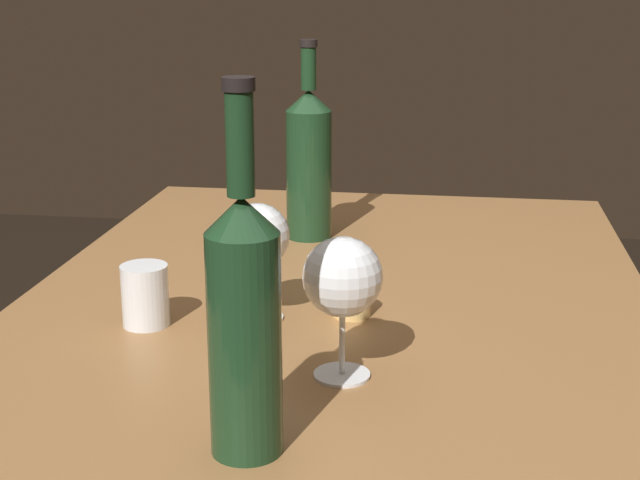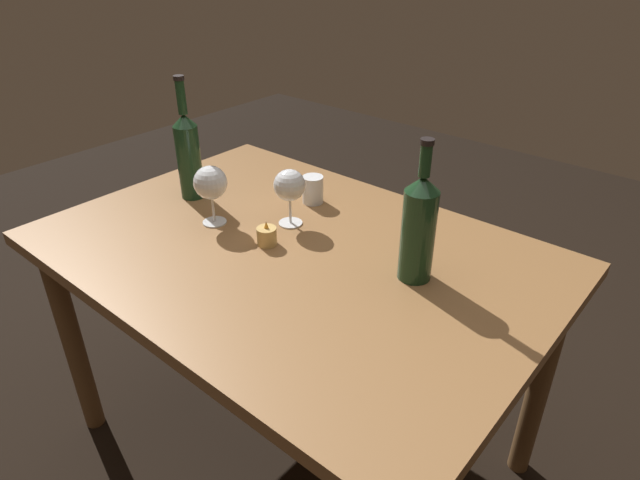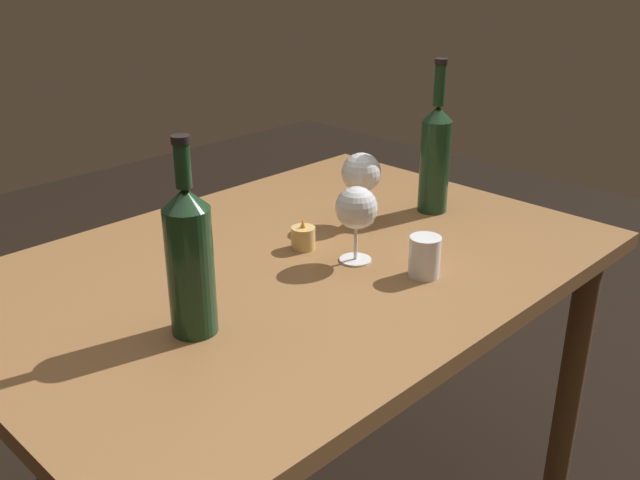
{
  "view_description": "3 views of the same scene",
  "coord_description": "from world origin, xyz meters",
  "px_view_note": "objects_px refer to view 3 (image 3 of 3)",
  "views": [
    {
      "loc": [
        -1.24,
        -0.16,
        1.2
      ],
      "look_at": [
        0.05,
        0.03,
        0.81
      ],
      "focal_mm": 52.17,
      "sensor_mm": 36.0,
      "label": 1
    },
    {
      "loc": [
        0.84,
        -0.87,
        1.46
      ],
      "look_at": [
        0.09,
        0.0,
        0.8
      ],
      "focal_mm": 30.7,
      "sensor_mm": 36.0,
      "label": 2
    },
    {
      "loc": [
        0.92,
        0.98,
        1.36
      ],
      "look_at": [
        -0.01,
        0.07,
        0.8
      ],
      "focal_mm": 40.3,
      "sensor_mm": 36.0,
      "label": 3
    }
  ],
  "objects_px": {
    "wine_glass_right": "(361,174)",
    "water_tumbler": "(424,259)",
    "wine_bottle": "(435,156)",
    "wine_glass_left": "(356,209)",
    "wine_bottle_second": "(190,259)",
    "votive_candle": "(303,238)"
  },
  "relations": [
    {
      "from": "water_tumbler",
      "to": "wine_bottle_second",
      "type": "bearing_deg",
      "value": -18.41
    },
    {
      "from": "wine_glass_left",
      "to": "wine_bottle",
      "type": "xyz_separation_m",
      "value": [
        -0.35,
        -0.06,
        0.03
      ]
    },
    {
      "from": "wine_bottle",
      "to": "water_tumbler",
      "type": "xyz_separation_m",
      "value": [
        0.31,
        0.21,
        -0.1
      ]
    },
    {
      "from": "wine_glass_right",
      "to": "wine_bottle",
      "type": "distance_m",
      "value": 0.2
    },
    {
      "from": "wine_glass_left",
      "to": "wine_glass_right",
      "type": "distance_m",
      "value": 0.21
    },
    {
      "from": "wine_glass_right",
      "to": "water_tumbler",
      "type": "height_order",
      "value": "wine_glass_right"
    },
    {
      "from": "wine_glass_right",
      "to": "wine_bottle_second",
      "type": "relative_size",
      "value": 0.49
    },
    {
      "from": "wine_glass_left",
      "to": "wine_bottle",
      "type": "height_order",
      "value": "wine_bottle"
    },
    {
      "from": "wine_glass_right",
      "to": "wine_bottle",
      "type": "height_order",
      "value": "wine_bottle"
    },
    {
      "from": "wine_glass_left",
      "to": "votive_candle",
      "type": "distance_m",
      "value": 0.15
    },
    {
      "from": "wine_glass_right",
      "to": "wine_glass_left",
      "type": "bearing_deg",
      "value": 38.85
    },
    {
      "from": "wine_glass_right",
      "to": "wine_bottle_second",
      "type": "height_order",
      "value": "wine_bottle_second"
    },
    {
      "from": "water_tumbler",
      "to": "votive_candle",
      "type": "height_order",
      "value": "water_tumbler"
    },
    {
      "from": "wine_glass_right",
      "to": "water_tumbler",
      "type": "relative_size",
      "value": 2.03
    },
    {
      "from": "wine_glass_left",
      "to": "water_tumbler",
      "type": "xyz_separation_m",
      "value": [
        -0.04,
        0.14,
        -0.08
      ]
    },
    {
      "from": "wine_glass_right",
      "to": "wine_bottle",
      "type": "xyz_separation_m",
      "value": [
        -0.18,
        0.07,
        0.02
      ]
    },
    {
      "from": "wine_bottle_second",
      "to": "water_tumbler",
      "type": "xyz_separation_m",
      "value": [
        -0.44,
        0.15,
        -0.1
      ]
    },
    {
      "from": "wine_glass_left",
      "to": "votive_candle",
      "type": "xyz_separation_m",
      "value": [
        0.03,
        -0.12,
        -0.09
      ]
    },
    {
      "from": "wine_glass_left",
      "to": "wine_glass_right",
      "type": "relative_size",
      "value": 0.96
    },
    {
      "from": "wine_glass_left",
      "to": "votive_candle",
      "type": "bearing_deg",
      "value": -75.86
    },
    {
      "from": "wine_glass_left",
      "to": "wine_bottle",
      "type": "relative_size",
      "value": 0.44
    },
    {
      "from": "wine_bottle",
      "to": "wine_glass_left",
      "type": "bearing_deg",
      "value": 10.14
    }
  ]
}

